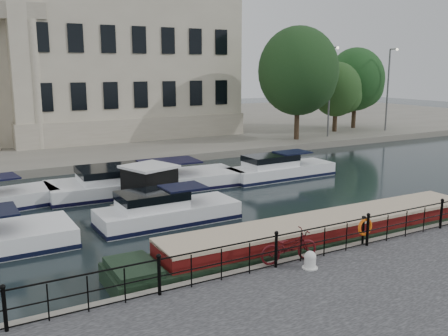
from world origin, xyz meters
The scene contains 12 objects.
ground_plane centered at (0.00, 0.00, 0.00)m, with size 160.00×160.00×0.00m, color black.
far_bank centered at (0.00, 39.00, 0.28)m, with size 120.00×42.00×0.55m, color #6B665B.
railing centered at (0.00, -2.25, 1.20)m, with size 24.14×0.14×1.22m.
civic_building centered at (-1.00, 34.71, 7.04)m, with size 53.55×31.84×16.85m.
lamp_posts centered at (26.00, 20.70, 4.80)m, with size 8.24×1.55×8.07m.
bicycle centered at (0.62, -2.10, 1.09)m, with size 0.71×2.04×1.07m, color #470C10.
mooring_bollard centered at (0.90, -2.85, 0.82)m, with size 0.51×0.51×0.57m.
life_ring_post centered at (3.94, -2.17, 1.22)m, with size 0.66×0.18×1.07m.
narrowboat centered at (3.68, -0.55, 0.37)m, with size 17.26×2.64×1.62m.
harbour_hut centered at (-0.23, 8.19, 0.95)m, with size 3.67×3.34×2.19m.
cabin_cruisers centered at (-2.05, 9.12, 0.37)m, with size 26.46×9.45×1.99m.
trees centered at (22.96, 22.01, 5.68)m, with size 16.86×10.23×9.80m.
Camera 1 is at (-8.87, -14.52, 6.86)m, focal length 40.00 mm.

